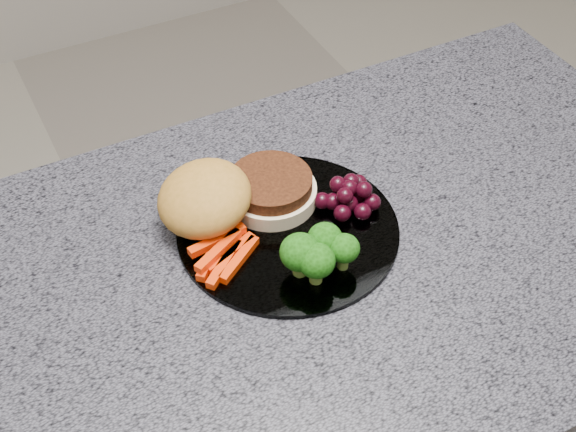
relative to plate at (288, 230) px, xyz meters
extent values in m
cube|color=#54535E|center=(-0.07, -0.05, -0.02)|extent=(1.20, 0.60, 0.04)
cylinder|color=white|center=(0.00, 0.00, 0.00)|extent=(0.26, 0.26, 0.01)
cylinder|color=#FBE0B0|center=(0.00, 0.05, 0.01)|extent=(0.13, 0.13, 0.02)
cylinder|color=#48200D|center=(0.00, 0.05, 0.03)|extent=(0.12, 0.12, 0.02)
ellipsoid|color=#A96F2A|center=(-0.08, 0.05, 0.03)|extent=(0.13, 0.13, 0.06)
cube|color=#EF3103|center=(-0.09, 0.00, 0.01)|extent=(0.07, 0.05, 0.01)
cube|color=#EF3103|center=(-0.08, -0.01, 0.01)|extent=(0.07, 0.03, 0.01)
cube|color=#EF3103|center=(-0.09, -0.02, 0.01)|extent=(0.06, 0.05, 0.01)
cube|color=#EF3103|center=(-0.09, 0.01, 0.02)|extent=(0.07, 0.02, 0.01)
cube|color=#EF3103|center=(-0.09, -0.01, 0.02)|extent=(0.07, 0.04, 0.01)
cube|color=#EF3103|center=(-0.07, -0.02, 0.01)|extent=(0.07, 0.05, 0.01)
cube|color=#EF3103|center=(-0.10, 0.00, 0.01)|extent=(0.06, 0.06, 0.01)
cylinder|color=olive|center=(-0.02, -0.07, 0.01)|extent=(0.02, 0.02, 0.02)
ellipsoid|color=#113E08|center=(-0.02, -0.07, 0.04)|extent=(0.05, 0.05, 0.04)
cylinder|color=olive|center=(0.01, -0.06, 0.01)|extent=(0.01, 0.01, 0.02)
ellipsoid|color=#113E08|center=(0.01, -0.06, 0.03)|extent=(0.04, 0.04, 0.04)
cylinder|color=olive|center=(-0.01, -0.09, 0.01)|extent=(0.01, 0.01, 0.02)
ellipsoid|color=#113E08|center=(-0.01, -0.09, 0.04)|extent=(0.04, 0.04, 0.04)
cylinder|color=olive|center=(0.03, -0.08, 0.01)|extent=(0.01, 0.01, 0.02)
ellipsoid|color=#113E08|center=(0.03, -0.08, 0.03)|extent=(0.04, 0.04, 0.03)
sphere|color=black|center=(0.08, -0.01, 0.01)|extent=(0.02, 0.02, 0.02)
sphere|color=black|center=(0.10, 0.00, 0.01)|extent=(0.02, 0.02, 0.02)
sphere|color=black|center=(0.09, 0.02, 0.01)|extent=(0.02, 0.02, 0.02)
sphere|color=black|center=(0.06, 0.01, 0.01)|extent=(0.02, 0.02, 0.02)
sphere|color=black|center=(0.06, -0.02, 0.01)|extent=(0.02, 0.02, 0.02)
sphere|color=black|center=(0.09, -0.03, 0.01)|extent=(0.02, 0.02, 0.02)
sphere|color=black|center=(0.10, -0.02, 0.01)|extent=(0.02, 0.02, 0.02)
sphere|color=black|center=(0.11, 0.02, 0.01)|extent=(0.02, 0.02, 0.02)
sphere|color=black|center=(0.05, 0.01, 0.01)|extent=(0.02, 0.02, 0.02)
sphere|color=black|center=(0.08, 0.00, 0.03)|extent=(0.02, 0.02, 0.02)
sphere|color=black|center=(0.07, -0.01, 0.03)|extent=(0.02, 0.02, 0.02)
sphere|color=black|center=(0.10, -0.01, 0.03)|extent=(0.02, 0.02, 0.02)
sphere|color=black|center=(0.07, 0.02, 0.03)|extent=(0.02, 0.02, 0.02)
sphere|color=black|center=(0.09, 0.01, 0.03)|extent=(0.02, 0.02, 0.02)
camera|label=1|loc=(-0.30, -0.58, 0.67)|focal=50.00mm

